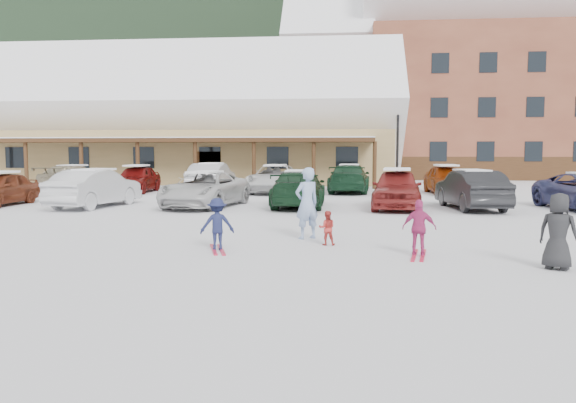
# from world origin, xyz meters

# --- Properties ---
(ground) EXTENTS (160.00, 160.00, 0.00)m
(ground) POSITION_xyz_m (0.00, 0.00, 0.00)
(ground) COLOR silver
(ground) RESTS_ON ground
(forested_hillside) EXTENTS (300.00, 70.00, 38.00)m
(forested_hillside) POSITION_xyz_m (0.00, 85.00, 19.00)
(forested_hillside) COLOR black
(forested_hillside) RESTS_ON ground
(day_lodge) EXTENTS (29.12, 12.50, 10.38)m
(day_lodge) POSITION_xyz_m (-9.00, 27.96, 3.94)
(day_lodge) COLOR tan
(day_lodge) RESTS_ON ground
(alpine_hotel) EXTENTS (31.48, 14.01, 21.48)m
(alpine_hotel) POSITION_xyz_m (14.27, 38.00, 8.63)
(alpine_hotel) COLOR brown
(alpine_hotel) RESTS_ON ground
(lamp_post) EXTENTS (0.50, 0.25, 5.84)m
(lamp_post) POSITION_xyz_m (5.25, 24.20, 3.32)
(lamp_post) COLOR black
(lamp_post) RESTS_ON ground
(conifer_2) EXTENTS (5.28, 5.28, 12.24)m
(conifer_2) POSITION_xyz_m (-30.00, 42.00, 6.83)
(conifer_2) COLOR black
(conifer_2) RESTS_ON ground
(conifer_3) EXTENTS (3.96, 3.96, 9.18)m
(conifer_3) POSITION_xyz_m (6.00, 44.00, 5.12)
(conifer_3) COLOR black
(conifer_3) RESTS_ON ground
(adult_skier) EXTENTS (0.80, 0.74, 1.83)m
(adult_skier) POSITION_xyz_m (0.73, 1.52, 0.91)
(adult_skier) COLOR #89A2CB
(adult_skier) RESTS_ON ground
(toddler_red) EXTENTS (0.41, 0.33, 0.82)m
(toddler_red) POSITION_xyz_m (1.27, 0.59, 0.41)
(toddler_red) COLOR #BA312D
(toddler_red) RESTS_ON ground
(child_navy) EXTENTS (0.86, 0.64, 1.18)m
(child_navy) POSITION_xyz_m (-1.18, -0.32, 0.59)
(child_navy) COLOR #181E43
(child_navy) RESTS_ON ground
(skis_child_navy) EXTENTS (0.60, 1.40, 0.03)m
(skis_child_navy) POSITION_xyz_m (-1.18, -0.32, 0.01)
(skis_child_navy) COLOR red
(skis_child_navy) RESTS_ON ground
(child_magenta) EXTENTS (0.75, 0.42, 1.21)m
(child_magenta) POSITION_xyz_m (3.26, -0.62, 0.61)
(child_magenta) COLOR #B7306F
(child_magenta) RESTS_ON ground
(skis_child_magenta) EXTENTS (0.46, 1.41, 0.03)m
(skis_child_magenta) POSITION_xyz_m (3.26, -0.62, 0.01)
(skis_child_magenta) COLOR red
(skis_child_magenta) RESTS_ON ground
(bystander_dark) EXTENTS (0.85, 0.79, 1.46)m
(bystander_dark) POSITION_xyz_m (5.68, -1.77, 0.73)
(bystander_dark) COLOR black
(bystander_dark) RESTS_ON ground
(parked_car_1) EXTENTS (2.35, 4.78, 1.51)m
(parked_car_1) POSITION_xyz_m (-8.18, 8.86, 0.75)
(parked_car_1) COLOR silver
(parked_car_1) RESTS_ON ground
(parked_car_2) EXTENTS (3.10, 5.38, 1.41)m
(parked_car_2) POSITION_xyz_m (-3.81, 9.32, 0.71)
(parked_car_2) COLOR silver
(parked_car_2) RESTS_ON ground
(parked_car_3) EXTENTS (2.04, 5.00, 1.45)m
(parked_car_3) POSITION_xyz_m (-0.07, 9.66, 0.72)
(parked_car_3) COLOR #14331D
(parked_car_3) RESTS_ON ground
(parked_car_4) EXTENTS (2.33, 4.73, 1.55)m
(parked_car_4) POSITION_xyz_m (3.78, 9.37, 0.78)
(parked_car_4) COLOR maroon
(parked_car_4) RESTS_ON ground
(parked_car_5) EXTENTS (2.09, 4.71, 1.50)m
(parked_car_5) POSITION_xyz_m (6.61, 9.44, 0.75)
(parked_car_5) COLOR #222326
(parked_car_5) RESTS_ON ground
(parked_car_7) EXTENTS (2.19, 5.11, 1.47)m
(parked_car_7) POSITION_xyz_m (-12.86, 16.53, 0.73)
(parked_car_7) COLOR gray
(parked_car_7) RESTS_ON ground
(parked_car_8) EXTENTS (1.92, 4.38, 1.47)m
(parked_car_8) POSITION_xyz_m (-9.35, 16.68, 0.73)
(parked_car_8) COLOR maroon
(parked_car_8) RESTS_ON ground
(parked_car_9) EXTENTS (1.79, 4.82, 1.57)m
(parked_car_9) POSITION_xyz_m (-5.37, 17.22, 0.79)
(parked_car_9) COLOR #B6B7BB
(parked_car_9) RESTS_ON ground
(parked_car_10) EXTENTS (2.83, 5.51, 1.49)m
(parked_car_10) POSITION_xyz_m (-1.89, 17.15, 0.74)
(parked_car_10) COLOR silver
(parked_car_10) RESTS_ON ground
(parked_car_11) EXTENTS (2.45, 5.32, 1.51)m
(parked_car_11) POSITION_xyz_m (2.07, 17.69, 0.75)
(parked_car_11) COLOR #153822
(parked_car_11) RESTS_ON ground
(parked_car_12) EXTENTS (1.95, 4.49, 1.51)m
(parked_car_12) POSITION_xyz_m (7.10, 17.32, 0.75)
(parked_car_12) COLOR #862D07
(parked_car_12) RESTS_ON ground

